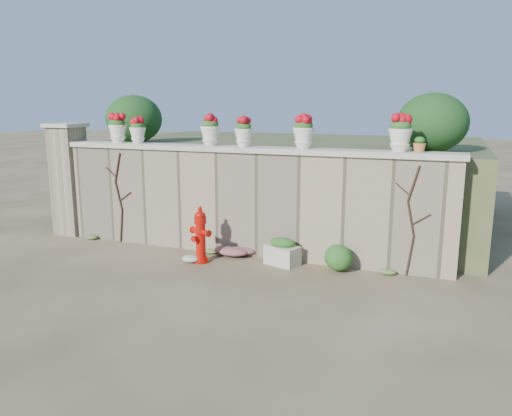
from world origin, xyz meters
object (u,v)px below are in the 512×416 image
at_px(urn_pot_0, 118,128).
at_px(terracotta_pot, 419,145).
at_px(planter_box, 282,252).
at_px(fire_hydrant, 200,235).

height_order(urn_pot_0, terracotta_pot, urn_pot_0).
bearing_deg(terracotta_pot, planter_box, -168.73).
height_order(fire_hydrant, urn_pot_0, urn_pot_0).
bearing_deg(urn_pot_0, planter_box, -6.69).
relative_size(urn_pot_0, terracotta_pot, 2.35).
bearing_deg(planter_box, terracotta_pot, 31.47).
height_order(planter_box, urn_pot_0, urn_pot_0).
relative_size(fire_hydrant, urn_pot_0, 1.78).
bearing_deg(planter_box, urn_pot_0, -166.49).
bearing_deg(fire_hydrant, terracotta_pot, 32.84).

